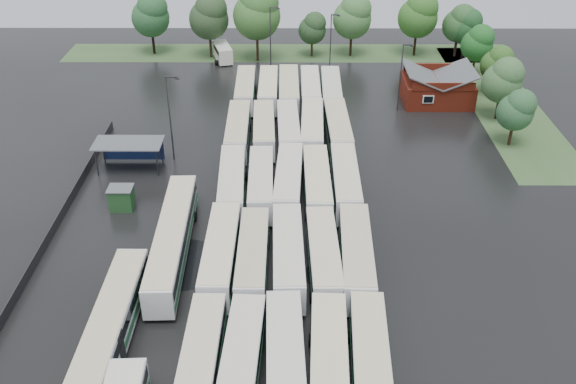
{
  "coord_description": "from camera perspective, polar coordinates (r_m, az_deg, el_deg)",
  "views": [
    {
      "loc": [
        2.29,
        -46.94,
        37.9
      ],
      "look_at": [
        2.0,
        12.0,
        2.5
      ],
      "focal_mm": 40.0,
      "sensor_mm": 36.0,
      "label": 1
    }
  ],
  "objects": [
    {
      "name": "ground",
      "position": [
        60.37,
        -1.97,
        -7.92
      ],
      "size": [
        160.0,
        160.0,
        0.0
      ],
      "primitive_type": "plane",
      "color": "black",
      "rests_on": "ground"
    },
    {
      "name": "brick_building",
      "position": [
        99.08,
        13.08,
        8.85
      ],
      "size": [
        10.07,
        8.6,
        5.39
      ],
      "color": "maroon",
      "rests_on": "ground"
    },
    {
      "name": "wash_shed",
      "position": [
        79.72,
        -13.94,
        4.05
      ],
      "size": [
        8.2,
        4.2,
        3.58
      ],
      "color": "#2D2D30",
      "rests_on": "ground"
    },
    {
      "name": "utility_hut",
      "position": [
        72.28,
        -14.58,
        -0.52
      ],
      "size": [
        2.7,
        2.2,
        2.62
      ],
      "color": "#1B441D",
      "rests_on": "ground"
    },
    {
      "name": "grass_strip_north",
      "position": [
        117.99,
        0.13,
        12.25
      ],
      "size": [
        80.0,
        10.0,
        0.01
      ],
      "primitive_type": "cube",
      "color": "#375529",
      "rests_on": "ground"
    },
    {
      "name": "grass_strip_east",
      "position": [
        102.45,
        18.46,
        7.65
      ],
      "size": [
        10.0,
        50.0,
        0.01
      ],
      "primitive_type": "cube",
      "color": "#375529",
      "rests_on": "ground"
    },
    {
      "name": "west_fence",
      "position": [
        70.78,
        -20.04,
        -2.94
      ],
      "size": [
        0.1,
        50.0,
        1.2
      ],
      "primitive_type": "cube",
      "color": "#2D2D30",
      "rests_on": "ground"
    },
    {
      "name": "bus_r1c0",
      "position": [
        50.39,
        -7.77,
        -14.87
      ],
      "size": [
        2.87,
        12.87,
        3.57
      ],
      "rotation": [
        0.0,
        0.0,
        -0.01
      ],
      "color": "silver",
      "rests_on": "ground"
    },
    {
      "name": "bus_r1c1",
      "position": [
        49.98,
        -4.17,
        -15.09
      ],
      "size": [
        3.29,
        12.97,
        3.58
      ],
      "rotation": [
        0.0,
        0.0,
        -0.04
      ],
      "color": "silver",
      "rests_on": "ground"
    },
    {
      "name": "bus_r1c2",
      "position": [
        49.8,
        -0.23,
        -15.05
      ],
      "size": [
        3.28,
        13.48,
        3.73
      ],
      "rotation": [
        0.0,
        0.0,
        0.03
      ],
      "color": "silver",
      "rests_on": "ground"
    },
    {
      "name": "bus_r1c3",
      "position": [
        49.85,
        3.65,
        -15.14
      ],
      "size": [
        3.34,
        13.28,
        3.67
      ],
      "rotation": [
        0.0,
        0.0,
        -0.04
      ],
      "color": "silver",
      "rests_on": "ground"
    },
    {
      "name": "bus_r1c4",
      "position": [
        50.41,
        7.31,
        -14.77
      ],
      "size": [
        3.4,
        13.08,
        3.61
      ],
      "rotation": [
        0.0,
        0.0,
        -0.05
      ],
      "color": "silver",
      "rests_on": "ground"
    },
    {
      "name": "bus_r2c0",
      "position": [
        60.55,
        -5.99,
        -5.51
      ],
      "size": [
        2.92,
        13.43,
        3.73
      ],
      "rotation": [
        0.0,
        0.0,
        -0.0
      ],
      "color": "silver",
      "rests_on": "ground"
    },
    {
      "name": "bus_r2c1",
      "position": [
        60.08,
        -3.14,
        -5.81
      ],
      "size": [
        2.74,
        12.77,
        3.55
      ],
      "rotation": [
        0.0,
        0.0,
        0.0
      ],
      "color": "silver",
      "rests_on": "ground"
    },
    {
      "name": "bus_r2c2",
      "position": [
        60.11,
        0.01,
        -5.64
      ],
      "size": [
        3.18,
        13.39,
        3.71
      ],
      "rotation": [
        0.0,
        0.0,
        0.03
      ],
      "color": "silver",
      "rests_on": "ground"
    },
    {
      "name": "bus_r2c3",
      "position": [
        60.16,
        3.18,
        -5.75
      ],
      "size": [
        3.07,
        12.92,
        3.58
      ],
      "rotation": [
        0.0,
        0.0,
        0.03
      ],
      "color": "silver",
      "rests_on": "ground"
    },
    {
      "name": "bus_r2c4",
      "position": [
        60.34,
        6.08,
        -5.65
      ],
      "size": [
        3.34,
        13.56,
        3.75
      ],
      "rotation": [
        0.0,
        0.0,
        -0.04
      ],
      "color": "silver",
      "rests_on": "ground"
    },
    {
      "name": "bus_r3c0",
      "position": [
        71.54,
        -4.99,
        0.75
      ],
      "size": [
        3.42,
        13.26,
        3.66
      ],
      "rotation": [
        0.0,
        0.0,
        0.05
      ],
      "color": "silver",
      "rests_on": "ground"
    },
    {
      "name": "bus_r3c1",
      "position": [
        71.46,
        -2.42,
        0.76
      ],
      "size": [
        3.04,
        12.83,
        3.55
      ],
      "rotation": [
        0.0,
        0.0,
        0.03
      ],
      "color": "silver",
      "rests_on": "ground"
    },
    {
      "name": "bus_r3c2",
      "position": [
        71.56,
        0.05,
        0.92
      ],
      "size": [
        3.35,
        13.45,
        3.72
      ],
      "rotation": [
        0.0,
        0.0,
        -0.04
      ],
      "color": "silver",
      "rests_on": "ground"
    },
    {
      "name": "bus_r3c3",
      "position": [
        71.27,
        2.6,
        0.73
      ],
      "size": [
        2.95,
        13.27,
        3.69
      ],
      "rotation": [
        0.0,
        0.0,
        0.01
      ],
      "color": "silver",
      "rests_on": "ground"
    },
    {
      "name": "bus_r3c4",
      "position": [
        71.81,
        5.12,
        0.9
      ],
      "size": [
        2.97,
        13.39,
        3.72
      ],
      "rotation": [
        0.0,
        0.0,
        -0.01
      ],
      "color": "silver",
      "rests_on": "ground"
    },
    {
      "name": "bus_r4c0",
      "position": [
        83.45,
        -4.47,
        5.42
      ],
      "size": [
        3.05,
        13.26,
        3.68
      ],
      "rotation": [
        0.0,
        0.0,
        0.02
      ],
      "color": "silver",
      "rests_on": "ground"
    },
    {
      "name": "bus_r4c1",
      "position": [
        83.78,
        -2.15,
        5.56
      ],
      "size": [
        3.22,
        12.84,
        3.55
      ],
      "rotation": [
        0.0,
        0.0,
        0.04
      ],
      "color": "silver",
      "rests_on": "ground"
    },
    {
      "name": "bus_r4c2",
      "position": [
        83.65,
        0.03,
        5.56
      ],
      "size": [
        3.21,
        13.02,
        3.6
      ],
      "rotation": [
        0.0,
        0.0,
        0.04
      ],
      "color": "silver",
      "rests_on": "ground"
    },
    {
      "name": "bus_r4c3",
      "position": [
        83.79,
        2.16,
        5.63
      ],
      "size": [
        3.26,
        13.4,
        3.71
      ],
      "rotation": [
        0.0,
        0.0,
        -0.03
      ],
      "color": "silver",
      "rests_on": "ground"
    },
    {
      "name": "bus_r4c4",
      "position": [
        83.85,
        4.44,
        5.58
      ],
      "size": [
        3.17,
        13.48,
        3.74
      ],
      "rotation": [
        0.0,
        0.0,
        0.02
      ],
      "color": "silver",
      "rests_on": "ground"
    },
    {
      "name": "bus_r5c0",
      "position": [
        96.44,
        -3.81,
        9.05
      ],
      "size": [
        3.03,
        12.94,
        3.59
      ],
      "rotation": [
        0.0,
        0.0,
        0.02
      ],
      "color": "silver",
      "rests_on": "ground"
    },
    {
      "name": "bus_r5c1",
      "position": [
        96.24,
        -1.77,
        9.06
      ],
      "size": [
        2.86,
        12.92,
        3.59
      ],
      "rotation": [
        0.0,
        0.0,
        0.01
      ],
      "color": "silver",
      "rests_on": "ground"
    },
    {
      "name": "bus_r5c2",
      "position": [
        95.85,
        0.08,
        9.03
      ],
      "size": [
        3.02,
        13.5,
        3.75
      ],
      "rotation": [
        0.0,
        0.0,
        0.01
      ],
      "color": "silver",
      "rests_on": "ground"
    },
    {
      "name": "bus_r5c3",
      "position": [
        96.15,
        2.0,
        9.04
      ],
      "size": [
        2.79,
        13.03,
        3.63
      ],
      "rotation": [
        0.0,
        0.0,
        0.0
      ],
      "color": "silver",
      "rests_on": "ground"
    },
    {
      "name": "bus_r5c4",
      "position": [
        95.89,
        3.85,
        8.94
      ],
      "size": [
        3.01,
        13.16,
        3.65
      ],
      "rotation": [
        0.0,
        0.0,
        -0.02
      ],
      "color": "silver",
      "rests_on": "ground"
    },
    {
      "name": "artic_bus_west_b",
      "position": [
        63.25,
        -10.22,
        -4.13
      ],
      "size": [
        3.32,
        19.76,
        3.65
      ],
      "rotation": [
        0.0,
        0.0,
        0.03
      ],
      "color": "silver",
      "rests_on": "ground"
    },
    {
      "name": "artic_bus_west_c",
      "position": [
        53.71,
        -15.78,
        -12.39
      ],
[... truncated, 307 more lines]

